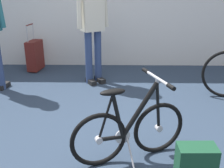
% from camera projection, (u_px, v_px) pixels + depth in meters
% --- Properties ---
extents(ground_plane, '(7.97, 7.97, 0.00)m').
position_uv_depth(ground_plane, '(100.00, 143.00, 2.74)').
color(ground_plane, '#2D3D51').
extents(folding_bike_foreground, '(1.03, 0.56, 0.77)m').
position_uv_depth(folding_bike_foreground, '(130.00, 129.00, 2.41)').
color(folding_bike_foreground, black).
rests_on(folding_bike_foreground, ground_plane).
extents(visitor_near_wall, '(0.46, 0.38, 1.69)m').
position_uv_depth(visitor_near_wall, '(93.00, 21.00, 4.07)').
color(visitor_near_wall, navy).
rests_on(visitor_near_wall, ground_plane).
extents(rolling_suitcase, '(0.24, 0.39, 0.83)m').
position_uv_depth(rolling_suitcase, '(35.00, 55.00, 4.89)').
color(rolling_suitcase, maroon).
rests_on(rolling_suitcase, ground_plane).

